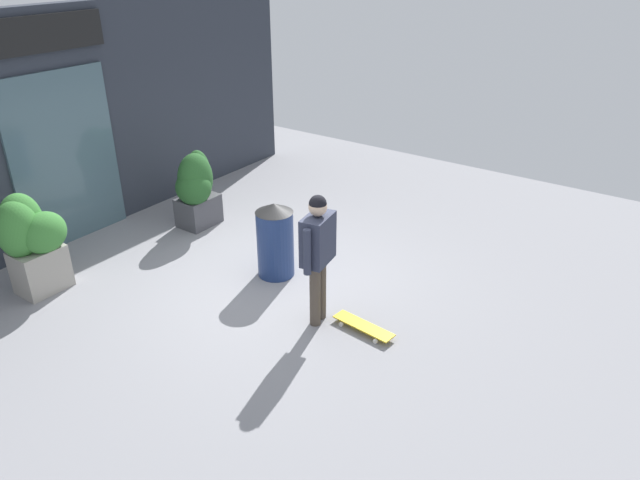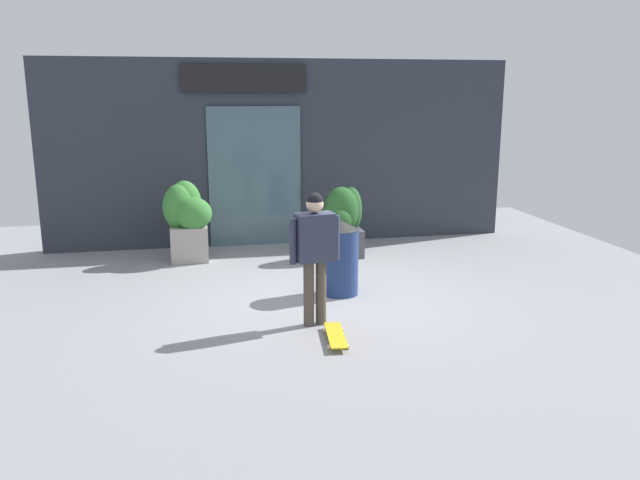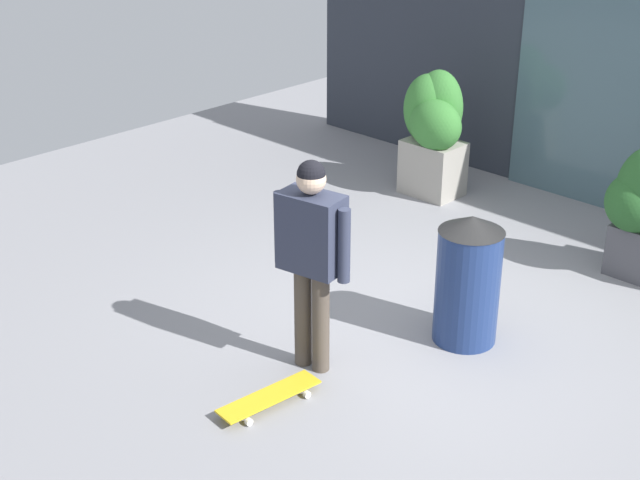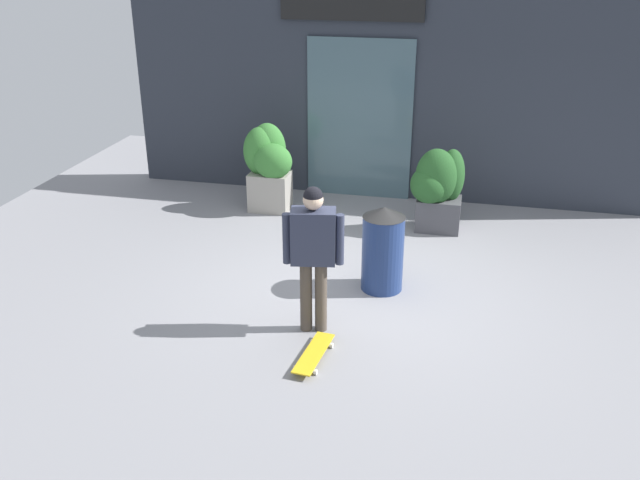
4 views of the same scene
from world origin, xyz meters
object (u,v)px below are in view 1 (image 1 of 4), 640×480
at_px(skateboard, 363,326).
at_px(planter_box_left, 30,238).
at_px(planter_box_right, 196,187).
at_px(skateboarder, 318,247).
at_px(trash_bin, 275,239).

relative_size(skateboard, planter_box_left, 0.60).
height_order(planter_box_left, planter_box_right, planter_box_left).
xyz_separation_m(skateboarder, trash_bin, (0.59, 1.12, -0.48)).
xyz_separation_m(skateboarder, planter_box_left, (-1.53, 3.41, -0.25)).
relative_size(skateboarder, planter_box_left, 1.22).
xyz_separation_m(planter_box_left, planter_box_right, (2.62, -0.28, -0.10)).
bearing_deg(planter_box_left, planter_box_right, -6.15).
xyz_separation_m(planter_box_right, trash_bin, (-0.50, -2.00, -0.13)).
bearing_deg(skateboard, skateboarder, -160.43).
relative_size(planter_box_left, planter_box_right, 1.10).
height_order(planter_box_left, trash_bin, planter_box_left).
distance_m(skateboarder, skateboard, 1.11).
bearing_deg(skateboarder, trash_bin, 142.49).
height_order(skateboarder, skateboard, skateboarder).
height_order(skateboarder, planter_box_right, skateboarder).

